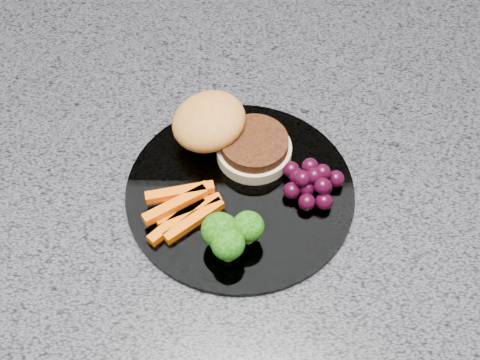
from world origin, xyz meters
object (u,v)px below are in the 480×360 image
plate (240,192)px  grape_bunch (312,182)px  island_cabinet (194,317)px  burger (225,133)px

plate → grape_bunch: (0.08, 0.00, 0.02)m
island_cabinet → burger: 0.50m
island_cabinet → grape_bunch: (0.16, -0.05, 0.49)m
plate → burger: bearing=105.6°
plate → grape_bunch: 0.08m
plate → burger: burger is taller
burger → grape_bunch: burger is taller
island_cabinet → grape_bunch: bearing=-18.3°
plate → grape_bunch: bearing=1.6°
island_cabinet → burger: burger is taller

